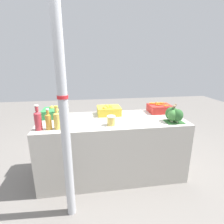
# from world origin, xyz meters

# --- Properties ---
(ground_plane) EXTENTS (10.00, 10.00, 0.00)m
(ground_plane) POSITION_xyz_m (0.00, 0.00, 0.00)
(ground_plane) COLOR slate
(market_table) EXTENTS (1.92, 0.77, 0.82)m
(market_table) POSITION_xyz_m (0.00, 0.00, 0.41)
(market_table) COLOR #B7B2A8
(market_table) RESTS_ON ground_plane
(support_pole) EXTENTS (0.10, 0.10, 2.30)m
(support_pole) POSITION_xyz_m (-0.53, -0.63, 1.15)
(support_pole) COLOR #B7BABF
(support_pole) RESTS_ON ground_plane
(apple_crate) EXTENTS (0.33, 0.27, 0.15)m
(apple_crate) POSITION_xyz_m (-0.75, 0.22, 0.88)
(apple_crate) COLOR #2D8442
(apple_crate) RESTS_ON market_table
(orange_crate) EXTENTS (0.33, 0.27, 0.15)m
(orange_crate) POSITION_xyz_m (-0.02, 0.21, 0.89)
(orange_crate) COLOR gold
(orange_crate) RESTS_ON market_table
(carrot_crate) EXTENTS (0.33, 0.27, 0.15)m
(carrot_crate) POSITION_xyz_m (0.76, 0.22, 0.88)
(carrot_crate) COLOR red
(carrot_crate) RESTS_ON market_table
(broccoli_pile) EXTENTS (0.22, 0.22, 0.18)m
(broccoli_pile) POSITION_xyz_m (0.75, -0.22, 0.91)
(broccoli_pile) COLOR #2D602D
(broccoli_pile) RESTS_ON market_table
(juice_bottle_ruby) EXTENTS (0.08, 0.08, 0.29)m
(juice_bottle_ruby) POSITION_xyz_m (-0.87, -0.24, 0.94)
(juice_bottle_ruby) COLOR #B2333D
(juice_bottle_ruby) RESTS_ON market_table
(juice_bottle_amber) EXTENTS (0.07, 0.07, 0.24)m
(juice_bottle_amber) POSITION_xyz_m (-0.76, -0.24, 0.92)
(juice_bottle_amber) COLOR gold
(juice_bottle_amber) RESTS_ON market_table
(juice_bottle_golden) EXTENTS (0.08, 0.08, 0.27)m
(juice_bottle_golden) POSITION_xyz_m (-0.67, -0.24, 0.93)
(juice_bottle_golden) COLOR gold
(juice_bottle_golden) RESTS_ON market_table
(pickle_jar) EXTENTS (0.10, 0.10, 0.12)m
(pickle_jar) POSITION_xyz_m (-0.04, -0.21, 0.88)
(pickle_jar) COLOR #DBBC56
(pickle_jar) RESTS_ON market_table
(sparrow_bird) EXTENTS (0.11, 0.10, 0.05)m
(sparrow_bird) POSITION_xyz_m (0.75, -0.23, 1.03)
(sparrow_bird) COLOR #4C3D2D
(sparrow_bird) RESTS_ON broccoli_pile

